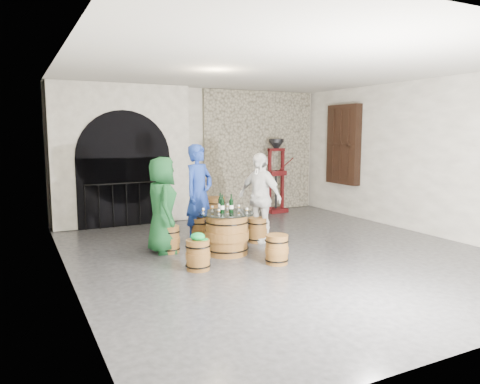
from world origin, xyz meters
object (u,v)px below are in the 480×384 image
barrel_stool_near_left (198,255)px  barrel_table (227,233)px  person_green (162,205)px  wine_bottle_left (222,206)px  corking_press (276,170)px  side_barrel (215,211)px  person_white (259,197)px  wine_bottle_right (220,204)px  barrel_stool_near_right (277,249)px  barrel_stool_far (200,230)px  wine_bottle_center (231,205)px  person_blue (199,193)px  barrel_stool_left (169,239)px  barrel_stool_right (257,230)px

barrel_stool_near_left → barrel_table: bearing=39.1°
person_green → wine_bottle_left: size_ratio=5.22×
person_green → corking_press: corking_press is taller
barrel_table → side_barrel: bearing=70.7°
person_white → wine_bottle_right: 1.05m
barrel_stool_near_right → wine_bottle_right: bearing=114.3°
barrel_stool_far → barrel_table: bearing=-85.0°
barrel_stool_near_left → wine_bottle_center: wine_bottle_center is taller
barrel_stool_near_right → person_blue: person_blue is taller
barrel_stool_left → person_white: (1.83, -0.00, 0.63)m
wine_bottle_left → wine_bottle_center: bearing=-10.1°
wine_bottle_left → barrel_stool_right: bearing=27.8°
barrel_table → wine_bottle_center: wine_bottle_center is taller
barrel_stool_left → wine_bottle_left: wine_bottle_left is taller
barrel_table → person_white: bearing=29.5°
barrel_table → barrel_stool_near_left: (-0.80, -0.65, -0.13)m
barrel_table → person_blue: 1.21m
person_blue → side_barrel: size_ratio=2.97×
barrel_stool_near_left → barrel_stool_left: bearing=93.6°
barrel_stool_near_left → wine_bottle_right: size_ratio=1.47×
barrel_stool_near_left → person_white: 2.21m
person_green → wine_bottle_center: 1.22m
barrel_stool_right → barrel_stool_near_left: size_ratio=1.00×
wine_bottle_center → wine_bottle_right: same height
wine_bottle_center → corking_press: 4.32m
person_white → wine_bottle_center: 1.06m
barrel_stool_far → barrel_stool_near_right: bearing=-74.1°
person_blue → person_white: (1.05, -0.52, -0.08)m
wine_bottle_center → person_blue: bearing=98.4°
barrel_stool_near_right → barrel_stool_near_left: bearing=167.9°
barrel_stool_near_right → barrel_stool_near_left: 1.29m
barrel_table → barrel_stool_right: size_ratio=1.99×
wine_bottle_center → side_barrel: bearing=72.4°
person_blue → barrel_stool_far: bearing=-112.1°
wine_bottle_left → barrel_stool_far: bearing=90.0°
barrel_stool_near_right → wine_bottle_center: bearing=114.3°
barrel_stool_near_left → barrel_stool_near_right: bearing=-12.1°
barrel_stool_far → corking_press: (3.03, 2.15, 0.89)m
barrel_stool_near_right → barrel_table: bearing=116.8°
barrel_stool_near_left → person_green: person_green is taller
barrel_stool_near_right → corking_press: corking_press is taller
barrel_stool_left → wine_bottle_right: (0.84, -0.35, 0.63)m
wine_bottle_center → person_green: bearing=148.1°
barrel_stool_right → wine_bottle_left: 1.28m
barrel_stool_far → person_white: bearing=-24.8°
barrel_stool_near_left → side_barrel: side_barrel is taller
barrel_table → wine_bottle_center: bearing=-32.3°
barrel_table → side_barrel: size_ratio=1.49×
person_white → barrel_stool_near_left: bearing=-76.7°
barrel_table → barrel_stool_far: bearing=95.0°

